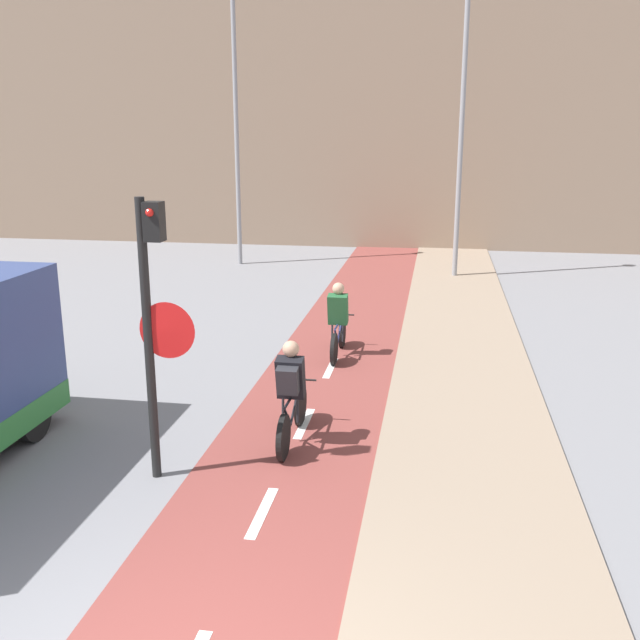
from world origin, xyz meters
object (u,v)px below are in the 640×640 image
object	(u,v)px
cyclist_near	(291,395)
street_lamp_sidewalk	(463,101)
street_lamp_far	(236,101)
traffic_light_pole	(153,311)
cyclist_far	(338,323)

from	to	relation	value
cyclist_near	street_lamp_sidewalk	bearing A→B (deg)	78.84
street_lamp_far	cyclist_near	world-z (taller)	street_lamp_far
street_lamp_sidewalk	cyclist_near	world-z (taller)	street_lamp_sidewalk
traffic_light_pole	cyclist_near	distance (m)	2.28
traffic_light_pole	street_lamp_far	size ratio (longest dim) A/B	0.41
street_lamp_far	cyclist_near	size ratio (longest dim) A/B	4.74
cyclist_near	cyclist_far	world-z (taller)	cyclist_near
street_lamp_far	cyclist_near	bearing A→B (deg)	-71.45
traffic_light_pole	cyclist_far	world-z (taller)	traffic_light_pole
traffic_light_pole	street_lamp_far	bearing A→B (deg)	101.93
cyclist_near	street_lamp_far	bearing A→B (deg)	108.55
traffic_light_pole	street_lamp_far	xyz separation A→B (m)	(-2.99, 14.12, 2.86)
cyclist_near	cyclist_far	size ratio (longest dim) A/B	1.05
street_lamp_far	cyclist_far	distance (m)	10.93
street_lamp_far	street_lamp_sidewalk	size ratio (longest dim) A/B	1.02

